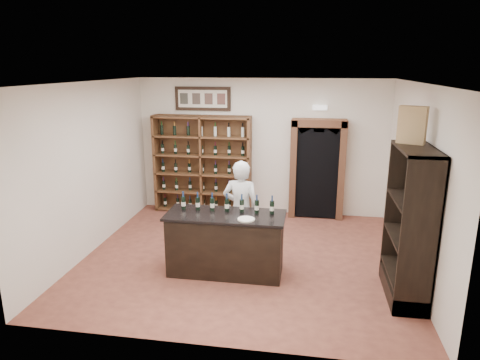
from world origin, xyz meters
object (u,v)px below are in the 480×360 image
(wine_crate, at_px, (412,125))
(counter_bottle_0, at_px, (183,203))
(tasting_counter, at_px, (226,244))
(side_cabinet, at_px, (409,248))
(wine_shelf, at_px, (203,164))
(shopkeeper, at_px, (241,210))

(wine_crate, bearing_deg, counter_bottle_0, -157.28)
(wine_crate, bearing_deg, tasting_counter, -155.06)
(tasting_counter, xyz_separation_m, side_cabinet, (2.72, -0.30, 0.26))
(tasting_counter, relative_size, wine_crate, 3.59)
(tasting_counter, distance_m, side_cabinet, 2.75)
(wine_shelf, relative_size, wine_crate, 4.21)
(tasting_counter, bearing_deg, wine_shelf, 110.56)
(wine_shelf, height_order, counter_bottle_0, wine_shelf)
(tasting_counter, bearing_deg, wine_crate, -0.00)
(counter_bottle_0, xyz_separation_m, side_cabinet, (3.44, -0.43, -0.35))
(tasting_counter, xyz_separation_m, wine_crate, (2.66, -0.00, 1.97))
(counter_bottle_0, relative_size, wine_crate, 0.57)
(wine_shelf, bearing_deg, counter_bottle_0, -82.28)
(tasting_counter, bearing_deg, shopkeeper, 75.69)
(wine_shelf, xyz_separation_m, wine_crate, (3.76, -2.93, 1.36))
(side_cabinet, bearing_deg, wine_shelf, 139.79)
(side_cabinet, bearing_deg, wine_crate, 102.79)
(tasting_counter, height_order, wine_crate, wine_crate)
(side_cabinet, bearing_deg, tasting_counter, 173.72)
(wine_shelf, distance_m, side_cabinet, 5.02)
(tasting_counter, distance_m, wine_crate, 3.31)
(counter_bottle_0, xyz_separation_m, wine_crate, (3.38, -0.13, 1.35))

